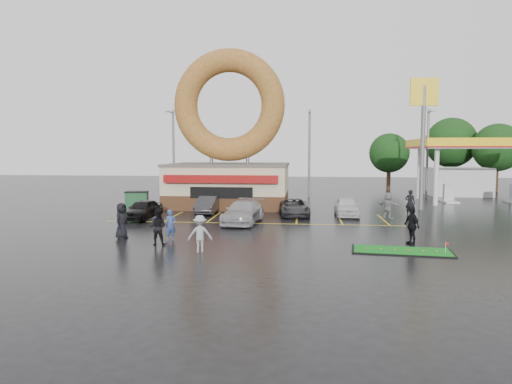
# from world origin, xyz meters

# --- Properties ---
(ground) EXTENTS (120.00, 120.00, 0.00)m
(ground) POSITION_xyz_m (0.00, 0.00, 0.00)
(ground) COLOR black
(ground) RESTS_ON ground
(donut_shop) EXTENTS (10.20, 8.70, 13.50)m
(donut_shop) POSITION_xyz_m (-3.00, 12.97, 4.46)
(donut_shop) COLOR #472B19
(donut_shop) RESTS_ON ground
(gas_station) EXTENTS (12.30, 13.65, 5.90)m
(gas_station) POSITION_xyz_m (20.00, 20.94, 3.70)
(gas_station) COLOR silver
(gas_station) RESTS_ON ground
(shell_sign) EXTENTS (2.20, 0.36, 10.60)m
(shell_sign) POSITION_xyz_m (13.00, 12.00, 7.38)
(shell_sign) COLOR slate
(shell_sign) RESTS_ON ground
(streetlight_left) EXTENTS (0.40, 2.21, 9.00)m
(streetlight_left) POSITION_xyz_m (-10.00, 19.92, 4.78)
(streetlight_left) COLOR slate
(streetlight_left) RESTS_ON ground
(streetlight_mid) EXTENTS (0.40, 2.21, 9.00)m
(streetlight_mid) POSITION_xyz_m (4.00, 20.92, 4.78)
(streetlight_mid) COLOR slate
(streetlight_mid) RESTS_ON ground
(streetlight_right) EXTENTS (0.40, 2.21, 9.00)m
(streetlight_right) POSITION_xyz_m (16.00, 21.92, 4.78)
(streetlight_right) COLOR slate
(streetlight_right) RESTS_ON ground
(tree_far_a) EXTENTS (5.60, 5.60, 8.00)m
(tree_far_a) POSITION_xyz_m (26.00, 30.00, 5.18)
(tree_far_a) COLOR #332114
(tree_far_a) RESTS_ON ground
(tree_far_c) EXTENTS (6.30, 6.30, 9.00)m
(tree_far_c) POSITION_xyz_m (22.00, 34.00, 5.84)
(tree_far_c) COLOR #332114
(tree_far_c) RESTS_ON ground
(tree_far_d) EXTENTS (4.90, 4.90, 7.00)m
(tree_far_d) POSITION_xyz_m (14.00, 32.00, 4.53)
(tree_far_d) COLOR #332114
(tree_far_d) RESTS_ON ground
(car_black) EXTENTS (2.04, 4.20, 1.38)m
(car_black) POSITION_xyz_m (-7.76, 4.43, 0.69)
(car_black) COLOR black
(car_black) RESTS_ON ground
(car_dgrey) EXTENTS (1.40, 4.02, 1.33)m
(car_dgrey) POSITION_xyz_m (-3.87, 7.93, 0.66)
(car_dgrey) COLOR #2C2C2E
(car_dgrey) RESTS_ON ground
(car_silver) EXTENTS (2.63, 5.35, 1.50)m
(car_silver) POSITION_xyz_m (-0.53, 3.50, 0.75)
(car_silver) COLOR #A9A9AE
(car_silver) RESTS_ON ground
(car_grey) EXTENTS (2.42, 4.65, 1.25)m
(car_grey) POSITION_xyz_m (2.80, 7.27, 0.63)
(car_grey) COLOR #303032
(car_grey) RESTS_ON ground
(car_white) EXTENTS (1.66, 4.13, 1.41)m
(car_white) POSITION_xyz_m (6.60, 7.45, 0.70)
(car_white) COLOR silver
(car_white) RESTS_ON ground
(person_blue) EXTENTS (0.72, 0.69, 1.66)m
(person_blue) POSITION_xyz_m (-3.58, -2.86, 0.83)
(person_blue) COLOR #31487C
(person_blue) RESTS_ON ground
(person_blackjkt) EXTENTS (0.91, 0.71, 1.87)m
(person_blackjkt) POSITION_xyz_m (-3.90, -4.04, 0.93)
(person_blackjkt) COLOR black
(person_blackjkt) RESTS_ON ground
(person_hoodie) EXTENTS (1.25, 0.89, 1.76)m
(person_hoodie) POSITION_xyz_m (-1.39, -5.46, 0.88)
(person_hoodie) COLOR gray
(person_hoodie) RESTS_ON ground
(person_bystander) EXTENTS (0.79, 1.06, 1.96)m
(person_bystander) POSITION_xyz_m (-6.39, -2.61, 0.98)
(person_bystander) COLOR black
(person_bystander) RESTS_ON ground
(person_cameraman) EXTENTS (0.87, 1.22, 1.92)m
(person_cameraman) POSITION_xyz_m (8.97, -2.49, 0.96)
(person_cameraman) COLOR black
(person_cameraman) RESTS_ON ground
(person_walker_near) EXTENTS (1.66, 1.53, 1.85)m
(person_walker_near) POSITION_xyz_m (9.43, 6.65, 0.92)
(person_walker_near) COLOR gray
(person_walker_near) RESTS_ON ground
(person_walker_far) EXTENTS (0.84, 0.71, 1.95)m
(person_walker_far) POSITION_xyz_m (11.25, 7.98, 0.98)
(person_walker_far) COLOR black
(person_walker_far) RESTS_ON ground
(dumpster) EXTENTS (2.02, 1.56, 1.30)m
(dumpster) POSITION_xyz_m (-10.56, 10.77, 0.65)
(dumpster) COLOR #173E20
(dumpster) RESTS_ON ground
(putting_green) EXTENTS (4.83, 2.51, 0.58)m
(putting_green) POSITION_xyz_m (8.11, -4.33, 0.04)
(putting_green) COLOR black
(putting_green) RESTS_ON ground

